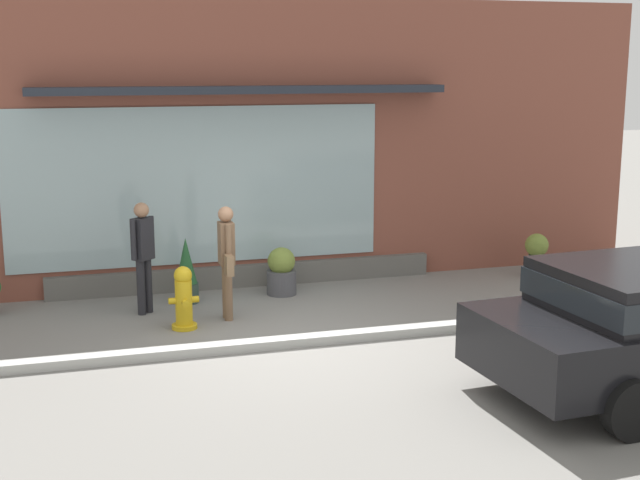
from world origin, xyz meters
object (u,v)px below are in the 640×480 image
potted_plant_trailing_edge (536,251)px  potted_plant_by_entrance (186,272)px  pedestrian_with_handbag (227,255)px  pedestrian_passerby (143,250)px  fire_hydrant (184,298)px  potted_plant_corner_tall (281,272)px

potted_plant_trailing_edge → potted_plant_by_entrance: bearing=-179.9°
pedestrian_with_handbag → potted_plant_by_entrance: size_ratio=1.61×
pedestrian_with_handbag → pedestrian_passerby: 1.27m
fire_hydrant → potted_plant_trailing_edge: size_ratio=1.19×
fire_hydrant → potted_plant_by_entrance: (0.22, 1.31, 0.05)m
fire_hydrant → potted_plant_trailing_edge: (6.18, 1.32, 0.01)m
pedestrian_with_handbag → potted_plant_trailing_edge: (5.52, 1.06, -0.49)m
fire_hydrant → potted_plant_trailing_edge: 6.32m
fire_hydrant → potted_plant_corner_tall: 2.20m
fire_hydrant → potted_plant_corner_tall: (1.71, 1.38, -0.07)m
fire_hydrant → pedestrian_passerby: size_ratio=0.54×
potted_plant_corner_tall → potted_plant_trailing_edge: size_ratio=1.02×
pedestrian_with_handbag → potted_plant_corner_tall: 1.64m
pedestrian_passerby → potted_plant_corner_tall: size_ratio=2.17×
potted_plant_trailing_edge → potted_plant_by_entrance: (-5.96, -0.01, 0.04)m
pedestrian_with_handbag → potted_plant_corner_tall: bearing=135.9°
pedestrian_passerby → potted_plant_by_entrance: 0.91m
fire_hydrant → pedestrian_with_handbag: 0.86m
potted_plant_trailing_edge → fire_hydrant: bearing=-167.9°
pedestrian_with_handbag → potted_plant_trailing_edge: 5.65m
potted_plant_corner_tall → pedestrian_passerby: bearing=-167.5°
fire_hydrant → pedestrian_passerby: 1.13m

